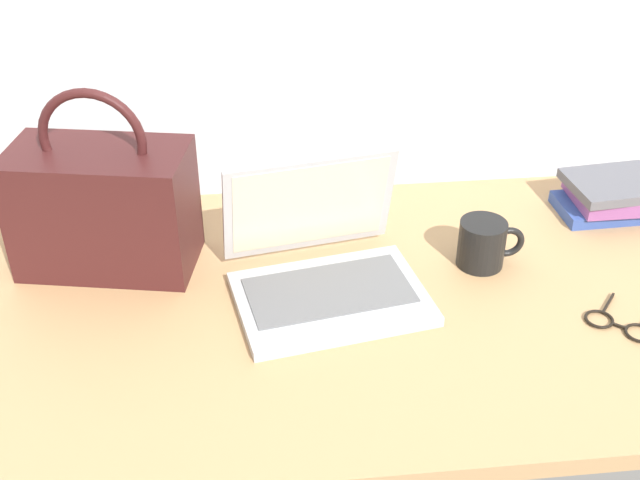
{
  "coord_description": "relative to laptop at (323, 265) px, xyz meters",
  "views": [
    {
      "loc": [
        -0.1,
        -1.06,
        0.84
      ],
      "look_at": [
        0.02,
        0.0,
        0.15
      ],
      "focal_mm": 44.84,
      "sensor_mm": 36.0,
      "label": 1
    }
  ],
  "objects": [
    {
      "name": "handbag",
      "position": [
        -0.37,
        0.12,
        0.07
      ],
      "size": [
        0.33,
        0.22,
        0.33
      ],
      "color": "#3F1919",
      "rests_on": "desk"
    },
    {
      "name": "coffee_mug",
      "position": [
        0.29,
        0.04,
        -0.0
      ],
      "size": [
        0.12,
        0.08,
        0.09
      ],
      "color": "black",
      "rests_on": "desk"
    },
    {
      "name": "laptop",
      "position": [
        0.0,
        0.0,
        0.0
      ],
      "size": [
        0.35,
        0.32,
        0.21
      ],
      "color": "#B2B5BA",
      "rests_on": "desk"
    },
    {
      "name": "eyeglasses",
      "position": [
        0.46,
        -0.16,
        -0.04
      ],
      "size": [
        0.14,
        0.14,
        0.01
      ],
      "color": "black",
      "rests_on": "desk"
    },
    {
      "name": "book_stack",
      "position": [
        0.59,
        0.19,
        -0.01
      ],
      "size": [
        0.21,
        0.16,
        0.07
      ],
      "color": "#334C99",
      "rests_on": "desk"
    },
    {
      "name": "desk",
      "position": [
        -0.03,
        -0.04,
        -0.06
      ],
      "size": [
        1.6,
        0.76,
        0.03
      ],
      "color": "tan",
      "rests_on": "ground"
    }
  ]
}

